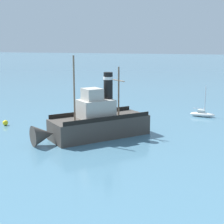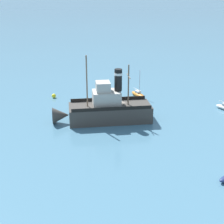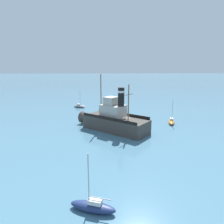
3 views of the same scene
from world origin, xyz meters
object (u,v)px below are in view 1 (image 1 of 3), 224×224
at_px(sailboat_orange, 104,113).
at_px(sailboat_white, 202,114).
at_px(old_tugboat, 95,122).
at_px(mooring_buoy, 5,123).

relative_size(sailboat_orange, sailboat_white, 1.00).
relative_size(old_tugboat, sailboat_orange, 2.68).
distance_m(old_tugboat, mooring_buoy, 14.18).
bearing_deg(sailboat_white, old_tugboat, 54.56).
xyz_separation_m(sailboat_white, mooring_buoy, (25.52, 14.57, -0.06)).
relative_size(old_tugboat, mooring_buoy, 17.70).
relative_size(old_tugboat, sailboat_white, 2.68).
xyz_separation_m(old_tugboat, sailboat_orange, (3.31, -12.14, -1.40)).
xyz_separation_m(sailboat_orange, sailboat_white, (-14.81, -4.02, 0.00)).
height_order(old_tugboat, sailboat_white, old_tugboat).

